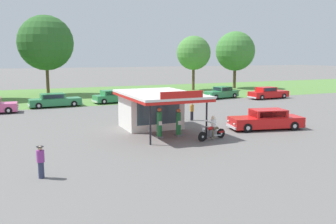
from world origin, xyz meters
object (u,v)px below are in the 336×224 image
bystander_leaning_by_kiosk (41,161)px  bystander_admiring_sedan (153,101)px  gas_pump_nearside (159,124)px  parked_car_back_row_centre_right (170,96)px  parked_car_back_row_left (55,101)px  parked_car_back_row_centre_left (113,97)px  parked_car_back_row_far_left (268,93)px  featured_classic_sedan (266,120)px  parked_car_back_row_right (221,93)px  gas_pump_offside (179,123)px  motorcycle_with_rider (212,130)px  bystander_standing_back_lot (192,111)px

bystander_leaning_by_kiosk → bystander_admiring_sedan: 21.47m
gas_pump_nearside → parked_car_back_row_centre_right: (8.68, 17.93, -0.27)m
bystander_admiring_sedan → parked_car_back_row_left: bearing=146.7°
parked_car_back_row_centre_right → parked_car_back_row_centre_left: (-6.78, 1.19, 0.03)m
parked_car_back_row_far_left → bystander_admiring_sedan: (-16.96, -3.02, 0.14)m
featured_classic_sedan → parked_car_back_row_centre_left: featured_classic_sedan is taller
parked_car_back_row_right → gas_pump_offside: bearing=-128.7°
gas_pump_nearside → parked_car_back_row_right: gas_pump_nearside is taller
featured_classic_sedan → parked_car_back_row_right: 19.97m
gas_pump_nearside → motorcycle_with_rider: size_ratio=0.88×
gas_pump_offside → parked_car_back_row_right: gas_pump_offside is taller
parked_car_back_row_left → parked_car_back_row_right: size_ratio=1.08×
parked_car_back_row_right → bystander_admiring_sedan: bystander_admiring_sedan is taller
parked_car_back_row_far_left → parked_car_back_row_left: 26.13m
motorcycle_with_rider → bystander_standing_back_lot: bearing=73.6°
parked_car_back_row_right → bystander_leaning_by_kiosk: (-23.78, -23.48, 0.10)m
bystander_standing_back_lot → parked_car_back_row_far_left: bearing=32.4°
gas_pump_nearside → parked_car_back_row_far_left: (21.18, 15.28, -0.24)m
parked_car_back_row_centre_right → parked_car_back_row_left: bearing=179.0°
parked_car_back_row_left → bystander_admiring_sedan: 10.79m
gas_pump_offside → motorcycle_with_rider: (1.54, -1.93, -0.20)m
gas_pump_offside → featured_classic_sedan: 7.02m
motorcycle_with_rider → parked_car_back_row_left: 21.55m
gas_pump_offside → bystander_leaning_by_kiosk: 10.81m
featured_classic_sedan → bystander_admiring_sedan: bearing=108.2°
gas_pump_offside → parked_car_back_row_centre_left: gas_pump_offside is taller
parked_car_back_row_centre_left → parked_car_back_row_centre_right: bearing=-9.9°
bystander_standing_back_lot → bystander_admiring_sedan: bearing=95.9°
motorcycle_with_rider → gas_pump_nearside: bearing=146.8°
parked_car_back_row_right → bystander_admiring_sedan: 12.99m
featured_classic_sedan → parked_car_back_row_left: featured_classic_sedan is taller
gas_pump_nearside → parked_car_back_row_right: size_ratio=0.39×
motorcycle_with_rider → parked_car_back_row_centre_right: size_ratio=0.42×
parked_car_back_row_right → parked_car_back_row_centre_right: bearing=-179.2°
motorcycle_with_rider → parked_car_back_row_far_left: 25.07m
gas_pump_offside → parked_car_back_row_left: size_ratio=0.34×
motorcycle_with_rider → featured_classic_sedan: (5.47, 1.44, 0.04)m
parked_car_back_row_centre_right → bystander_standing_back_lot: size_ratio=3.50×
parked_car_back_row_right → bystander_standing_back_lot: (-10.88, -13.06, 0.12)m
motorcycle_with_rider → parked_car_back_row_right: (12.91, 19.97, 0.03)m
parked_car_back_row_far_left → parked_car_back_row_right: (-5.33, 2.76, -0.01)m
gas_pump_offside → parked_car_back_row_right: bearing=51.3°
parked_car_back_row_left → parked_car_back_row_centre_right: parked_car_back_row_left is taller
bystander_admiring_sedan → gas_pump_nearside: bearing=-109.0°
parked_car_back_row_left → parked_car_back_row_centre_left: 6.76m
parked_car_back_row_centre_right → bystander_standing_back_lot: 13.48m
parked_car_back_row_centre_left → bystander_admiring_sedan: size_ratio=3.24×
bystander_admiring_sedan → featured_classic_sedan: bearing=-71.8°
gas_pump_offside → parked_car_back_row_centre_left: 19.13m
parked_car_back_row_far_left → parked_car_back_row_left: (-25.97, 2.90, -0.01)m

